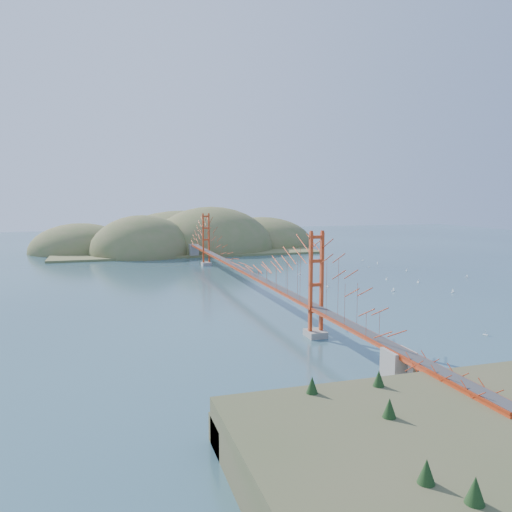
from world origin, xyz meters
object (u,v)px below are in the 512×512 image
object	(u,v)px
sailboat_0	(312,289)
sailboat_1	(328,286)
fort	(415,390)
bridge	(242,247)
sailboat_2	(393,290)

from	to	relation	value
sailboat_0	sailboat_1	world-z (taller)	sailboat_1
sailboat_0	sailboat_1	distance (m)	4.20
fort	sailboat_1	world-z (taller)	fort
bridge	sailboat_1	bearing A→B (deg)	-10.72
fort	sailboat_1	distance (m)	47.38
bridge	fort	xyz separation A→B (m)	(0.40, -47.98, -6.34)
bridge	sailboat_1	distance (m)	16.20
sailboat_0	sailboat_1	size ratio (longest dim) A/B	0.90
bridge	sailboat_0	xyz separation A→B (m)	(10.68, -4.63, -6.86)
bridge	sailboat_1	size ratio (longest dim) A/B	127.93
bridge	sailboat_2	world-z (taller)	bridge
sailboat_2	fort	bearing A→B (deg)	-120.40
sailboat_0	fort	bearing A→B (deg)	-103.34
sailboat_2	sailboat_1	world-z (taller)	sailboat_1
sailboat_1	fort	bearing A→B (deg)	-107.22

